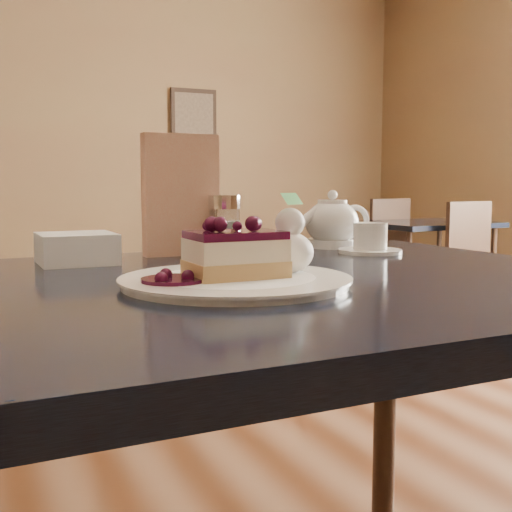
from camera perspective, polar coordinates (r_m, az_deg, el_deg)
name	(u,v)px	position (r m, az deg, el deg)	size (l,w,h in m)	color
main_table	(221,337)	(0.99, -3.13, -7.18)	(1.35, 0.91, 0.84)	black
dessert_plate	(235,281)	(0.92, -1.84, -2.28)	(0.32, 0.32, 0.01)	white
cheesecake_slice	(235,255)	(0.92, -1.85, 0.13)	(0.13, 0.10, 0.07)	tan
whipped_cream	(290,252)	(0.97, 3.02, 0.34)	(0.07, 0.07, 0.06)	white
berry_sauce	(174,280)	(0.88, -7.34, -2.13)	(0.09, 0.09, 0.01)	#390F1E
tea_set	(339,227)	(1.46, 7.38, 2.55)	(0.19, 0.26, 0.12)	white
menu_card	(181,195)	(1.31, -6.68, 5.40)	(0.16, 0.03, 0.25)	beige
sugar_shaker	(224,224)	(1.32, -2.82, 2.83)	(0.07, 0.07, 0.12)	white
napkin_stack	(77,248)	(1.22, -15.65, 0.66)	(0.13, 0.13, 0.06)	white
bg_table_far_right	(424,304)	(5.06, 14.67, -4.19)	(0.97, 1.69, 1.12)	black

